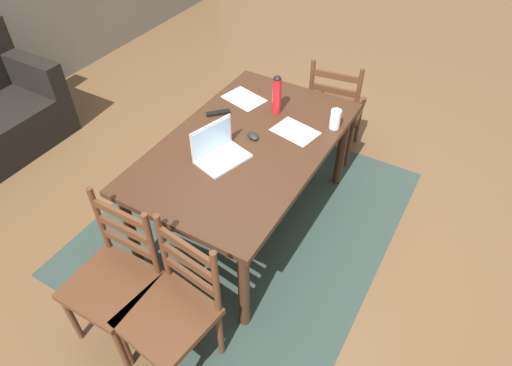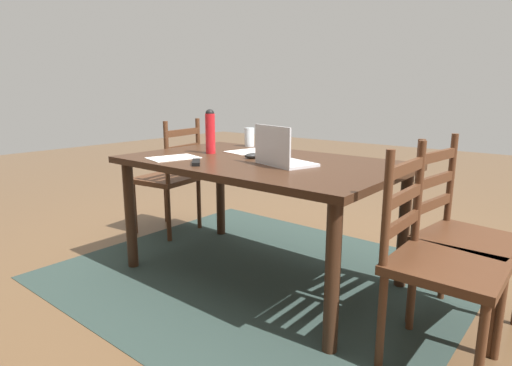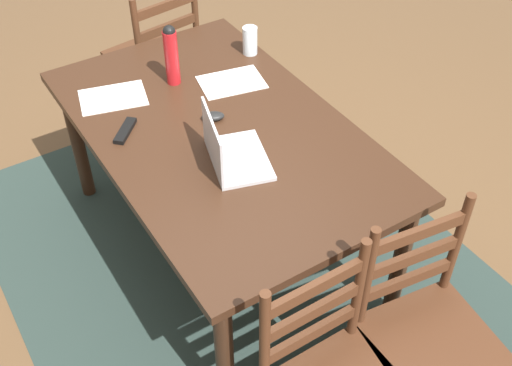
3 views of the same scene
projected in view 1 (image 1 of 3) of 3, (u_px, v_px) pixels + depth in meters
The scene contains 13 objects.
ground_plane at pixel (248, 220), 3.48m from camera, with size 14.00×14.00×0.00m, color brown.
area_rug at pixel (248, 219), 3.48m from camera, with size 2.42×2.08×0.01m, color #283833.
dining_table at pixel (246, 153), 3.02m from camera, with size 1.68×1.02×0.76m.
chair_left_near at pixel (173, 311), 2.37m from camera, with size 0.49×0.49×0.95m.
chair_right_near at pixel (335, 108), 3.81m from camera, with size 0.50×0.50×0.95m.
chair_left_far at pixel (115, 278), 2.53m from camera, with size 0.44×0.44×0.95m.
laptop at pixel (218, 150), 2.82m from camera, with size 0.37×0.30×0.23m.
water_bottle at pixel (276, 94), 3.13m from camera, with size 0.06×0.06×0.29m.
drinking_glass at pixel (335, 119), 3.04m from camera, with size 0.07×0.07×0.14m, color silver.
computer_mouse at pixel (253, 136), 2.99m from camera, with size 0.06×0.10×0.03m, color black.
tv_remote at pixel (218, 113), 3.21m from camera, with size 0.04×0.17×0.02m, color black.
paper_stack_left at pixel (244, 99), 3.36m from camera, with size 0.21×0.30×0.00m, color white.
paper_stack_right at pixel (295, 131), 3.06m from camera, with size 0.21×0.30×0.00m, color white.
Camera 1 is at (-2.01, -1.23, 2.58)m, focal length 31.14 mm.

